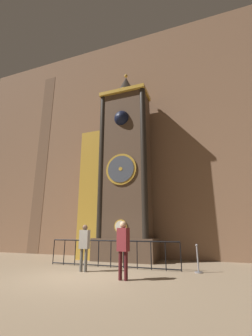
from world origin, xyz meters
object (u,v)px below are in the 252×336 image
Objects in this scene: clock_tower at (119,172)px; visitor_near at (84,243)px; visitor_far at (123,244)px; stanchion_post at (198,263)px.

clock_tower is 4.76m from visitor_near.
visitor_far is 1.78× the size of stanchion_post.
clock_tower is at bearing 125.43° from visitor_far.
visitor_near is 1.71× the size of stanchion_post.
stanchion_post is (3.86, 1.18, -0.66)m from visitor_near.
visitor_far is (1.80, -4.10, -3.40)m from clock_tower.
visitor_near is at bearing -162.97° from stanchion_post.
visitor_near reaches higher than stanchion_post.
visitor_far reaches higher than stanchion_post.
visitor_near is 4.09m from stanchion_post.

